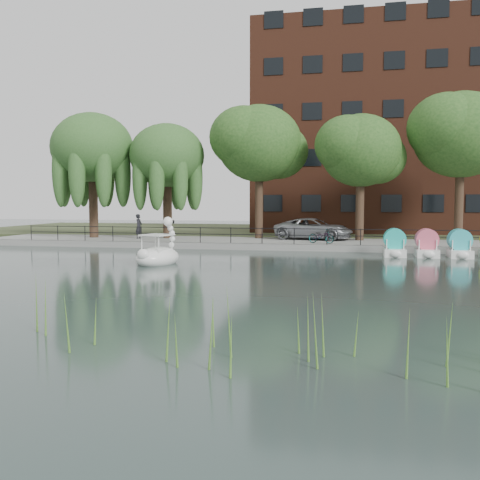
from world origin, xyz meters
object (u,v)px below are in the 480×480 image
(minivan, at_px, (314,227))
(bicycle, at_px, (321,235))
(pedestrian, at_px, (139,225))
(swan_boat, at_px, (158,254))

(minivan, relative_size, bicycle, 3.53)
(bicycle, bearing_deg, minivan, 32.77)
(bicycle, distance_m, pedestrian, 12.95)
(swan_boat, bearing_deg, bicycle, 66.93)
(bicycle, xyz_separation_m, pedestrian, (-12.85, 1.58, 0.49))
(bicycle, height_order, pedestrian, pedestrian)
(pedestrian, height_order, swan_boat, pedestrian)
(minivan, distance_m, bicycle, 3.26)
(minivan, distance_m, pedestrian, 12.26)
(minivan, xyz_separation_m, swan_boat, (-6.68, -12.49, -0.75))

